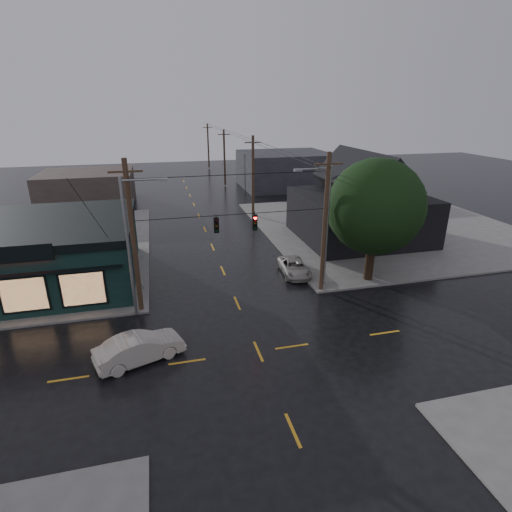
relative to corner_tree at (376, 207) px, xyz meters
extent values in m
plane|color=black|center=(-10.82, -7.29, -5.94)|extent=(160.00, 160.00, 0.00)
cube|color=#615E5A|center=(9.18, 12.71, -5.87)|extent=(28.00, 28.00, 0.15)
cube|color=black|center=(-25.82, 5.71, -3.69)|extent=(16.00, 12.00, 4.20)
cube|color=black|center=(-25.82, 5.71, -1.29)|extent=(16.30, 12.30, 0.60)
cube|color=black|center=(4.18, 9.71, -3.54)|extent=(12.00, 11.00, 4.50)
cylinder|color=black|center=(0.00, 0.00, -3.69)|extent=(0.70, 0.70, 4.20)
sphere|color=black|center=(0.00, 0.00, 0.02)|extent=(7.18, 7.18, 7.18)
cylinder|color=black|center=(-10.82, -0.79, 0.36)|extent=(13.00, 0.04, 0.04)
cube|color=#3A2F2A|center=(-24.82, 32.71, -3.74)|extent=(12.00, 10.00, 4.40)
cube|color=#27272C|center=(5.18, 37.71, -3.14)|extent=(14.00, 12.00, 5.60)
imported|color=beige|center=(-17.25, -6.53, -5.16)|extent=(5.01, 3.16, 1.56)
imported|color=#9E9A92|center=(-5.27, 2.59, -5.33)|extent=(2.26, 4.49, 1.22)
camera|label=1|loc=(-15.59, -25.82, 7.23)|focal=28.00mm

